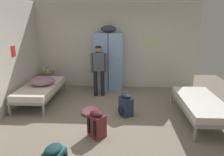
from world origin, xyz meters
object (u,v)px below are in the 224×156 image
Objects in this scene: bed_left_rear at (41,89)px; backpack_navy at (126,105)px; shelf_unit at (47,78)px; backpack_maroon at (97,124)px; bedding_heap at (42,81)px; clothes_pile_pink at (90,111)px; water_bottle at (44,68)px; person_traveler at (99,66)px; bed_right at (201,104)px; lotion_bottle at (48,70)px; locker_bank at (109,61)px.

bed_left_rear is 2.49m from backpack_navy.
shelf_unit is 3.50m from backpack_maroon.
backpack_maroon is (1.74, -1.71, -0.34)m from bedding_heap.
bedding_heap reaches higher than bed_left_rear.
backpack_maroon is 1.05m from clothes_pile_pink.
backpack_navy is 1.08× the size of clothes_pile_pink.
water_bottle is at bearing 134.40° from clothes_pile_pink.
bed_left_rear is (0.25, -1.15, 0.04)m from shelf_unit.
bedding_heap is 1.64m from person_traveler.
bed_left_rear is (-4.10, 0.86, 0.00)m from bed_right.
person_traveler is at bearing 95.51° from backpack_maroon.
backpack_maroon is 1.08× the size of clothes_pile_pink.
water_bottle is at bearing 105.75° from bed_left_rear.
lotion_bottle reaches higher than bed_right.
backpack_maroon is at bearing -121.17° from backpack_navy.
backpack_maroon reaches higher than bed_left_rear.
bed_right is 3.74× the size of clothes_pile_pink.
bedding_heap reaches higher than shelf_unit.
locker_bank is at bearing 89.28° from backpack_maroon.
bed_right is 2.62m from clothes_pile_pink.
backpack_maroon is (2.05, -2.84, -0.09)m from shelf_unit.
locker_bank reaches higher than bed_right.
person_traveler is 2.32m from backpack_maroon.
locker_bank is 2.18m from shelf_unit.
water_bottle is 0.44× the size of backpack_maroon.
clothes_pile_pink is at bearing -47.12° from lotion_bottle.
locker_bank is 2.13m from bedding_heap.
bed_right is at bearing -28.92° from person_traveler.
lotion_bottle reaches higher than backpack_navy.
locker_bank reaches higher than bedding_heap.
shelf_unit is at bearing -14.04° from water_bottle.
person_traveler is at bearing -18.72° from shelf_unit.
water_bottle reaches higher than lotion_bottle.
water_bottle is 3.59m from backpack_maroon.
shelf_unit is 0.30× the size of bed_left_rear.
bed_left_rear is at bearing -80.79° from lotion_bottle.
backpack_navy is (2.31, -0.77, -0.34)m from bedding_heap.
bed_left_rear is at bearing 162.53° from backpack_navy.
bedding_heap reaches higher than bed_right.
bed_right is 1.00× the size of bed_left_rear.
shelf_unit is 1.12× the size of clothes_pile_pink.
backpack_navy is 0.90m from clothes_pile_pink.
water_bottle is at bearing 144.65° from backpack_navy.
bed_left_rear is 1.25× the size of person_traveler.
clothes_pile_pink is (1.44, -0.72, -0.53)m from bedding_heap.
person_traveler is at bearing -111.78° from locker_bank.
bedding_heap is at bearing -77.35° from lotion_bottle.
lotion_bottle is at bearing 102.65° from bedding_heap.
clothes_pile_pink is at bearing 176.79° from backpack_navy.
lotion_bottle is (-0.18, 1.11, 0.26)m from bed_left_rear.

